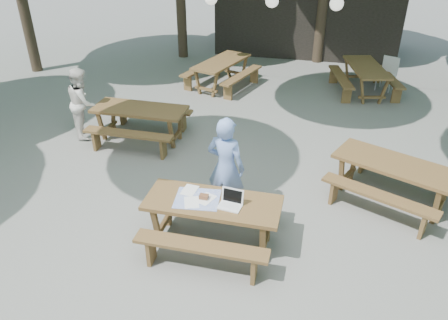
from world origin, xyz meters
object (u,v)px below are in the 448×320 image
object	(u,v)px
main_picnic_table	(213,221)
plastic_chair	(386,81)
picnic_table_nw	(141,123)
second_person	(83,103)
woman	(226,167)

from	to	relation	value
main_picnic_table	plastic_chair	world-z (taller)	plastic_chair
plastic_chair	picnic_table_nw	bearing A→B (deg)	-116.85
plastic_chair	second_person	bearing A→B (deg)	-122.21
picnic_table_nw	second_person	bearing A→B (deg)	-176.47
main_picnic_table	picnic_table_nw	bearing A→B (deg)	129.41
main_picnic_table	woman	size ratio (longest dim) A/B	1.15
main_picnic_table	woman	xyz separation A→B (m)	(0.01, 0.78, 0.48)
main_picnic_table	plastic_chair	bearing A→B (deg)	67.58
woman	plastic_chair	world-z (taller)	woman
picnic_table_nw	main_picnic_table	bearing A→B (deg)	-50.37
woman	plastic_chair	size ratio (longest dim) A/B	1.93
woman	picnic_table_nw	bearing A→B (deg)	-30.40
woman	second_person	world-z (taller)	woman
main_picnic_table	woman	world-z (taller)	woman
picnic_table_nw	plastic_chair	distance (m)	7.01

